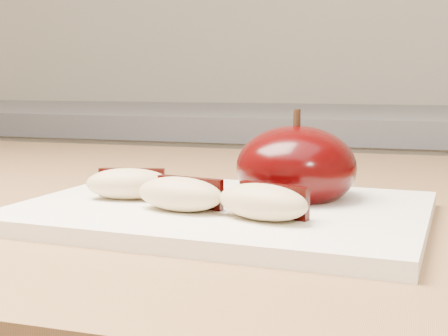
% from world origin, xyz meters
% --- Properties ---
extents(cutting_board, '(0.28, 0.22, 0.01)m').
position_xyz_m(cutting_board, '(-0.03, 0.39, 0.91)').
color(cutting_board, white).
rests_on(cutting_board, island_counter).
extents(apple_half, '(0.10, 0.10, 0.07)m').
position_xyz_m(apple_half, '(0.01, 0.42, 0.93)').
color(apple_half, black).
rests_on(apple_half, cutting_board).
extents(apple_wedge_a, '(0.07, 0.04, 0.02)m').
position_xyz_m(apple_wedge_a, '(-0.10, 0.38, 0.92)').
color(apple_wedge_a, tan).
rests_on(apple_wedge_a, cutting_board).
extents(apple_wedge_b, '(0.07, 0.04, 0.02)m').
position_xyz_m(apple_wedge_b, '(-0.05, 0.35, 0.92)').
color(apple_wedge_b, tan).
rests_on(apple_wedge_b, cutting_board).
extents(apple_wedge_c, '(0.07, 0.05, 0.02)m').
position_xyz_m(apple_wedge_c, '(0.01, 0.35, 0.92)').
color(apple_wedge_c, tan).
rests_on(apple_wedge_c, cutting_board).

